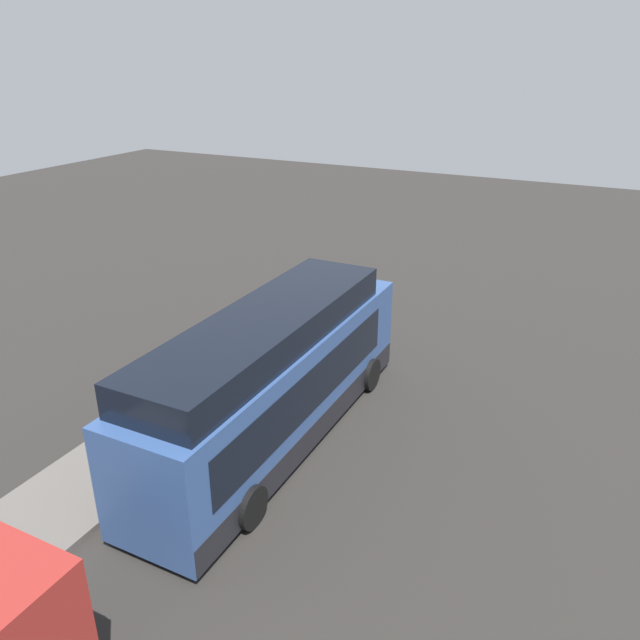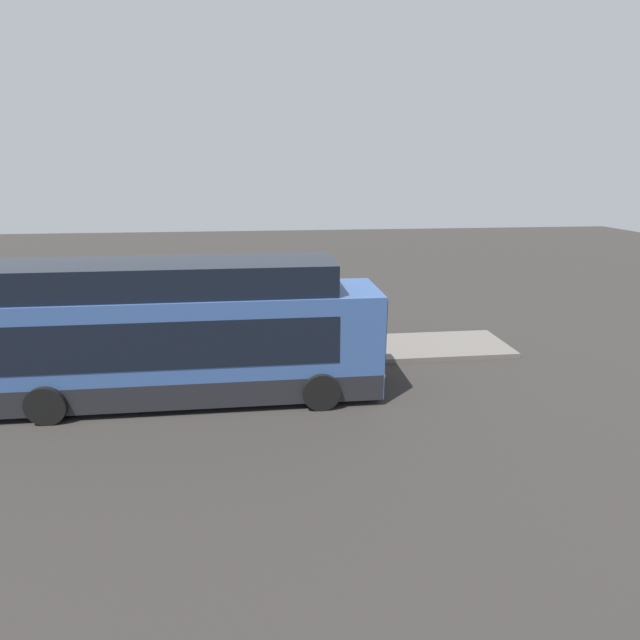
# 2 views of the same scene
# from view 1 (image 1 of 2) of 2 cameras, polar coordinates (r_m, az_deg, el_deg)

# --- Properties ---
(ground) EXTENTS (80.00, 80.00, 0.00)m
(ground) POSITION_cam_1_polar(r_m,az_deg,el_deg) (17.80, -3.13, -9.47)
(ground) COLOR #2B2826
(platform) EXTENTS (20.00, 2.62, 0.15)m
(platform) POSITION_cam_1_polar(r_m,az_deg,el_deg) (19.19, -10.77, -7.01)
(platform) COLOR #605B56
(platform) RESTS_ON ground
(bus_lead) EXTENTS (10.63, 2.74, 3.77)m
(bus_lead) POSITION_cam_1_polar(r_m,az_deg,el_deg) (16.35, -4.18, -5.76)
(bus_lead) COLOR #33518C
(bus_lead) RESTS_ON ground
(passenger_boarding) EXTENTS (0.44, 0.60, 1.75)m
(passenger_boarding) POSITION_cam_1_polar(r_m,az_deg,el_deg) (22.50, -5.52, 0.91)
(passenger_boarding) COLOR #2D2D33
(passenger_boarding) RESTS_ON platform
(passenger_waiting) EXTENTS (0.48, 0.48, 1.60)m
(passenger_waiting) POSITION_cam_1_polar(r_m,az_deg,el_deg) (19.95, -8.34, -2.51)
(passenger_waiting) COLOR #6B604C
(passenger_waiting) RESTS_ON platform
(passenger_with_bags) EXTENTS (0.44, 0.44, 1.60)m
(passenger_with_bags) POSITION_cam_1_polar(r_m,az_deg,el_deg) (21.34, -8.24, -0.74)
(passenger_with_bags) COLOR gray
(passenger_with_bags) RESTS_ON platform
(suitcase) EXTENTS (0.43, 0.22, 0.87)m
(suitcase) POSITION_cam_1_polar(r_m,az_deg,el_deg) (20.10, -6.84, -3.97)
(suitcase) COLOR black
(suitcase) RESTS_ON platform
(sign_post) EXTENTS (0.10, 0.81, 2.41)m
(sign_post) POSITION_cam_1_polar(r_m,az_deg,el_deg) (17.74, -10.14, -3.54)
(sign_post) COLOR #4C4C51
(sign_post) RESTS_ON platform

